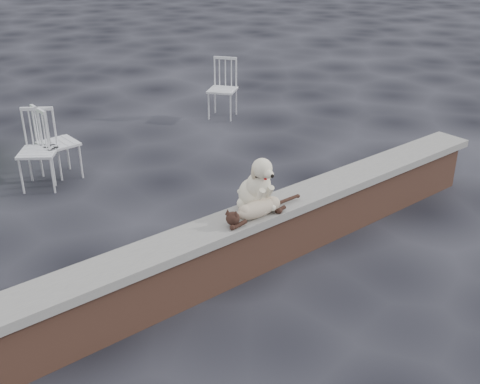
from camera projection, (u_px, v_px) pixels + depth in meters
ground at (257, 265)px, 5.44m from camera, size 60.00×60.00×0.00m
brick_wall at (257, 242)px, 5.34m from camera, size 6.00×0.30×0.50m
capstone at (258, 214)px, 5.21m from camera, size 6.20×0.40×0.08m
dog at (254, 181)px, 5.13m from camera, size 0.36×0.47×0.52m
cat at (258, 207)px, 5.05m from camera, size 1.03×0.30×0.17m
chair_e at (58, 142)px, 7.08m from camera, size 0.57×0.57×0.94m
chair_b at (38, 150)px, 6.82m from camera, size 0.78×0.78×0.94m
chair_d at (222, 89)px, 9.26m from camera, size 0.78×0.78×0.94m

